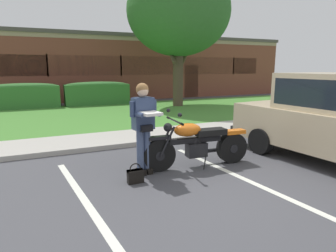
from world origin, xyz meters
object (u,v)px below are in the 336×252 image
Objects in this scene: shade_tree at (179,12)px; brick_building at (101,67)px; rider_person at (144,121)px; handbag at (135,175)px; motorcycle at (201,143)px; hedge_center_left at (97,93)px; hedge_left at (24,96)px.

shade_tree is 0.28× the size of brick_building.
brick_building reaches higher than rider_person.
rider_person is at bearing 50.77° from handbag.
hedge_center_left reaches higher than motorcycle.
shade_tree is (4.75, 8.23, 3.55)m from rider_person.
motorcycle is 1.56m from handbag.
brick_building is at bearing 84.42° from motorcycle.
rider_person is at bearing -77.72° from hedge_left.
handbag is 10.94m from hedge_left.
rider_person is 0.07× the size of brick_building.
rider_person is 10.46m from hedge_center_left.
shade_tree is at bearing 59.56° from handbag.
shade_tree is at bearing -30.95° from hedge_center_left.
rider_person is 10.64m from hedge_left.
handbag is 0.11× the size of hedge_center_left.
handbag is at bearing -100.14° from brick_building.
motorcycle is 1.32× the size of rider_person.
motorcycle is 0.09× the size of brick_building.
rider_person is at bearing 176.90° from motorcycle.
motorcycle is 9.90m from shade_tree.
shade_tree reaches higher than handbag.
rider_person is 17.93m from brick_building.
brick_building is (5.19, 7.27, 1.32)m from hedge_left.
motorcycle is 17.87m from brick_building.
brick_building reaches higher than hedge_left.
handbag is at bearing -79.65° from hedge_left.
brick_building is at bearing 79.86° from handbag.
motorcycle is 11.01m from hedge_left.
hedge_center_left is 0.14× the size of brick_building.
handbag is at bearing -97.65° from hedge_center_left.
hedge_left and hedge_center_left have the same top height.
motorcycle is at bearing 11.36° from handbag.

